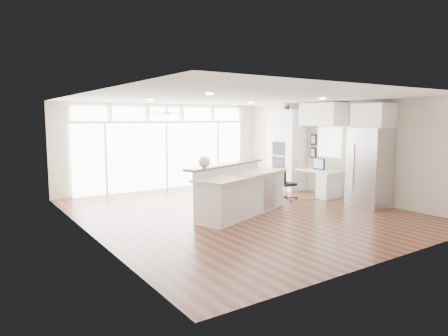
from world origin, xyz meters
TOP-DOWN VIEW (x-y plane):
  - floor at (0.00, 0.00)m, footprint 7.00×8.00m
  - ceiling at (0.00, 0.00)m, footprint 7.00×8.00m
  - wall_back at (0.00, 4.00)m, footprint 7.00×0.04m
  - wall_front at (0.00, -4.00)m, footprint 7.00×0.04m
  - wall_left at (-3.50, 0.00)m, footprint 0.04×8.00m
  - wall_right at (3.50, 0.00)m, footprint 0.04×8.00m
  - glass_wall at (0.00, 3.94)m, footprint 5.80×0.06m
  - transom_row at (0.00, 3.94)m, footprint 5.90×0.06m
  - desk_window at (3.46, 0.30)m, footprint 0.04×0.85m
  - ceiling_fan at (-0.50, 2.80)m, footprint 1.16×1.16m
  - recessed_lights at (0.00, 0.20)m, footprint 3.40×3.00m
  - oven_cabinet at (3.17, 1.80)m, footprint 0.64×1.20m
  - desk_nook at (3.13, 0.30)m, footprint 0.72×1.30m
  - upper_cabinets at (3.17, 0.30)m, footprint 0.64×1.30m
  - refrigerator at (3.11, -1.35)m, footprint 0.76×0.90m
  - fridge_cabinet at (3.17, -1.35)m, footprint 0.64×0.90m
  - framed_photos at (3.46, 0.92)m, footprint 0.06×0.22m
  - kitchen_island at (-0.05, -0.24)m, footprint 3.12×2.08m
  - rug at (2.81, 0.34)m, footprint 0.99×0.76m
  - office_chair at (1.89, 0.41)m, footprint 0.49×0.45m
  - fishbowl at (-1.08, -0.21)m, footprint 0.34×0.34m
  - monitor at (3.05, 0.30)m, footprint 0.11×0.46m
  - keyboard at (2.88, 0.30)m, footprint 0.14×0.31m
  - potted_plant at (3.17, 1.80)m, footprint 0.33×0.36m

SIDE VIEW (x-z plane):
  - floor at x=0.00m, z-range -0.02..0.00m
  - rug at x=2.81m, z-range 0.00..0.01m
  - desk_nook at x=3.13m, z-range 0.00..0.76m
  - office_chair at x=1.89m, z-range 0.00..0.90m
  - kitchen_island at x=-0.05m, z-range 0.00..1.16m
  - keyboard at x=2.88m, z-range 0.76..0.77m
  - monitor at x=3.05m, z-range 0.76..1.14m
  - refrigerator at x=3.11m, z-range 0.00..2.00m
  - glass_wall at x=0.00m, z-range 0.01..2.09m
  - oven_cabinet at x=3.17m, z-range 0.00..2.50m
  - fishbowl at x=-1.08m, z-range 1.16..1.41m
  - wall_back at x=0.00m, z-range 0.00..2.70m
  - wall_front at x=0.00m, z-range 0.00..2.70m
  - wall_left at x=-3.50m, z-range 0.00..2.70m
  - wall_right at x=3.50m, z-range 0.00..2.70m
  - framed_photos at x=3.46m, z-range 1.00..1.80m
  - desk_window at x=3.46m, z-range 1.12..1.98m
  - fridge_cabinet at x=3.17m, z-range 2.00..2.60m
  - upper_cabinets at x=3.17m, z-range 2.03..2.67m
  - transom_row at x=0.00m, z-range 2.18..2.58m
  - ceiling_fan at x=-0.50m, z-range 2.32..2.64m
  - potted_plant at x=3.17m, z-range 2.50..2.76m
  - recessed_lights at x=0.00m, z-range 2.67..2.69m
  - ceiling at x=0.00m, z-range 2.69..2.71m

